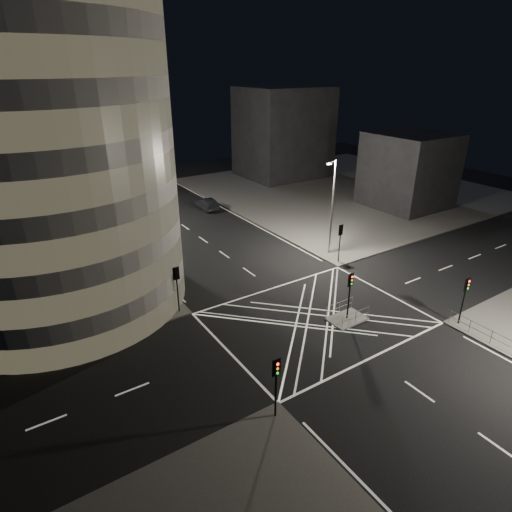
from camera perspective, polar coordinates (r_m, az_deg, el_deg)
ground at (r=35.05m, az=7.91°, el=-8.25°), size 120.00×120.00×0.00m
sidewalk_far_right at (r=71.65m, az=11.69°, el=8.76°), size 42.00×42.00×0.15m
central_island at (r=35.30m, az=12.01°, el=-8.19°), size 3.00×2.00×0.15m
building_right_far at (r=77.87m, az=3.63°, el=16.13°), size 14.00×12.00×15.00m
building_right_near at (r=64.14m, az=19.65°, el=10.74°), size 10.00×10.00×10.00m
building_far_end at (r=82.04m, az=-22.51°, el=15.80°), size 18.00×8.00×18.00m
tree_a at (r=35.44m, az=-14.61°, el=-0.79°), size 4.48×4.48×6.59m
tree_b at (r=40.72m, az=-17.46°, el=2.43°), size 4.32×4.32×6.66m
tree_c at (r=46.16m, az=-19.67°, el=4.94°), size 4.24×4.24×6.81m
tree_d at (r=51.66m, az=-21.46°, el=7.19°), size 4.48×4.48×7.39m
tree_e at (r=57.57m, az=-22.72°, el=7.79°), size 3.87×3.87×6.24m
traffic_signal_fl at (r=34.61m, az=-10.52°, el=-3.32°), size 0.55×0.22×4.00m
traffic_signal_nl at (r=24.55m, az=2.69°, el=-15.86°), size 0.55×0.22×4.00m
traffic_signal_fr at (r=43.59m, az=11.18°, el=2.58°), size 0.55×0.22×4.00m
traffic_signal_nr at (r=36.12m, az=26.13°, el=-4.36°), size 0.55×0.22×4.00m
traffic_signal_island at (r=33.88m, az=12.42°, el=-4.14°), size 0.55×0.22×4.00m
street_lamp_left_near at (r=37.86m, az=-14.84°, el=3.09°), size 1.25×0.25×10.00m
street_lamp_left_far at (r=54.56m, az=-21.20°, el=8.72°), size 1.25×0.25×10.00m
street_lamp_right_far at (r=44.62m, az=10.10°, el=6.76°), size 1.25×0.25×10.00m
railing_island_south at (r=34.46m, az=13.14°, el=-7.96°), size 2.80×0.06×1.10m
railing_island_north at (r=35.50m, az=11.08°, el=-6.71°), size 2.80×0.06×1.10m
sedan at (r=60.52m, az=-6.65°, el=6.94°), size 1.73×4.79×1.57m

